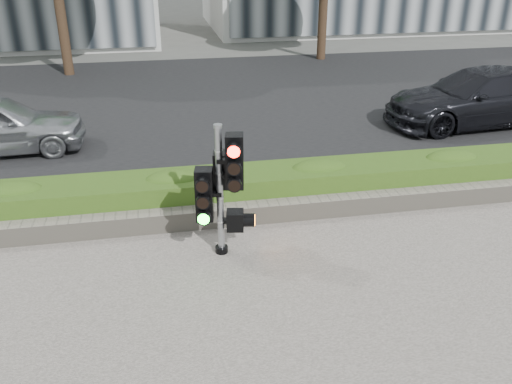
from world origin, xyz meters
The scene contains 7 objects.
ground centered at (0.00, 0.00, 0.00)m, with size 120.00×120.00×0.00m, color #51514C.
road centered at (0.00, 10.00, 0.01)m, with size 60.00×13.00×0.02m, color black.
curb centered at (0.00, 3.15, 0.06)m, with size 60.00×0.25×0.12m, color gray.
stone_wall centered at (0.00, 1.90, 0.20)m, with size 12.00×0.32×0.34m, color gray.
hedge centered at (0.00, 2.55, 0.37)m, with size 12.00×1.00×0.68m, color olive.
traffic_signal centered at (-0.54, 0.99, 1.21)m, with size 0.77×0.61×2.14m.
car_dark centered at (7.05, 6.33, 0.75)m, with size 2.05×5.05×1.47m, color black.
Camera 1 is at (-1.42, -6.48, 4.61)m, focal length 38.00 mm.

